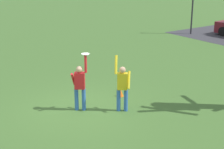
# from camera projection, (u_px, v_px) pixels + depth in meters

# --- Properties ---
(ground_plane) EXTENTS (120.00, 120.00, 0.00)m
(ground_plane) POSITION_uv_depth(u_px,v_px,m) (80.00, 109.00, 12.96)
(ground_plane) COLOR #426B2D
(person_catcher) EXTENTS (0.54, 0.58, 2.08)m
(person_catcher) POSITION_uv_depth(u_px,v_px,m) (80.00, 84.00, 12.59)
(person_catcher) COLOR #3366B7
(person_catcher) RESTS_ON ground_plane
(person_defender) EXTENTS (0.63, 0.66, 2.05)m
(person_defender) POSITION_uv_depth(u_px,v_px,m) (122.00, 85.00, 12.52)
(person_defender) COLOR #3366B7
(person_defender) RESTS_ON ground_plane
(frisbee_disc) EXTENTS (0.28, 0.28, 0.02)m
(frisbee_disc) POSITION_uv_depth(u_px,v_px,m) (85.00, 54.00, 12.24)
(frisbee_disc) COLOR white
(frisbee_disc) RESTS_ON person_catcher
(field_cone_orange) EXTENTS (0.26, 0.26, 0.32)m
(field_cone_orange) POSITION_uv_depth(u_px,v_px,m) (120.00, 92.00, 14.16)
(field_cone_orange) COLOR orange
(field_cone_orange) RESTS_ON ground_plane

